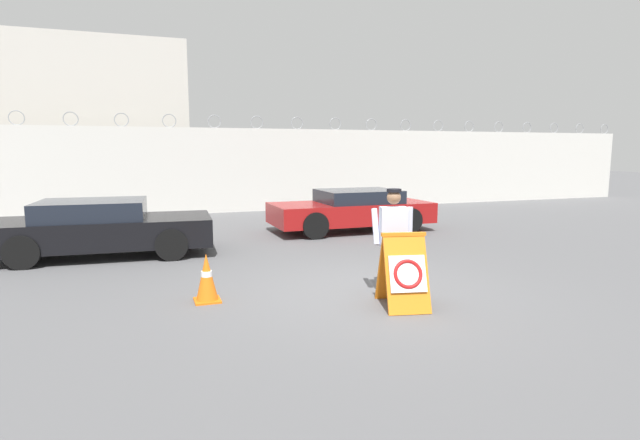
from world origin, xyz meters
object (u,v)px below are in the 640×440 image
object	(u,v)px
security_guard	(393,238)
barricade_sign	(404,271)
parked_car_rear_sedan	(352,210)
parked_car_front_coupe	(102,228)
traffic_cone_near	(207,278)

from	to	relation	value
security_guard	barricade_sign	bearing A→B (deg)	92.24
security_guard	parked_car_rear_sedan	bearing A→B (deg)	-93.42
parked_car_front_coupe	parked_car_rear_sedan	xyz separation A→B (m)	(6.31, 1.29, -0.01)
barricade_sign	parked_car_rear_sedan	world-z (taller)	parked_car_rear_sedan
security_guard	parked_car_rear_sedan	distance (m)	6.27
barricade_sign	traffic_cone_near	xyz separation A→B (m)	(-2.61, 1.22, -0.18)
parked_car_front_coupe	security_guard	bearing A→B (deg)	-43.36
parked_car_rear_sedan	security_guard	bearing A→B (deg)	71.88
barricade_sign	parked_car_front_coupe	world-z (taller)	parked_car_front_coupe
barricade_sign	security_guard	world-z (taller)	security_guard
traffic_cone_near	parked_car_front_coupe	xyz separation A→B (m)	(-1.68, 4.02, 0.25)
barricade_sign	security_guard	size ratio (longest dim) A/B	0.65
parked_car_rear_sedan	traffic_cone_near	bearing A→B (deg)	48.45
barricade_sign	parked_car_front_coupe	distance (m)	6.78
security_guard	parked_car_rear_sedan	world-z (taller)	security_guard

